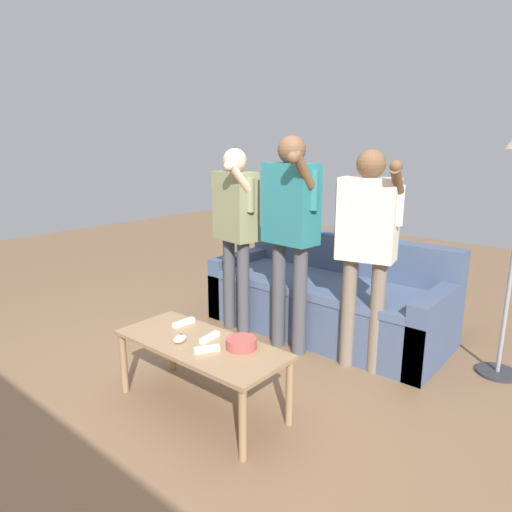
{
  "coord_description": "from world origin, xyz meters",
  "views": [
    {
      "loc": [
        2.09,
        -1.73,
        1.56
      ],
      "look_at": [
        0.22,
        0.5,
        0.85
      ],
      "focal_mm": 31.79,
      "sensor_mm": 36.0,
      "label": 1
    }
  ],
  "objects_px": {
    "player_left": "(235,220)",
    "player_center": "(290,220)",
    "game_remote_wand_spare": "(207,349)",
    "game_remote_wand_near": "(184,322)",
    "couch": "(328,299)",
    "snack_bowl": "(241,343)",
    "coffee_table": "(201,351)",
    "player_right": "(367,236)",
    "game_remote_nunchuk": "(180,339)",
    "game_remote_wand_far": "(210,337)"
  },
  "relations": [
    {
      "from": "game_remote_wand_spare",
      "to": "game_remote_wand_near",
      "type": "bearing_deg",
      "value": 155.87
    },
    {
      "from": "couch",
      "to": "player_right",
      "type": "bearing_deg",
      "value": -39.64
    },
    {
      "from": "player_center",
      "to": "game_remote_wand_spare",
      "type": "bearing_deg",
      "value": -79.48
    },
    {
      "from": "player_right",
      "to": "game_remote_wand_near",
      "type": "height_order",
      "value": "player_right"
    },
    {
      "from": "couch",
      "to": "player_center",
      "type": "bearing_deg",
      "value": -93.79
    },
    {
      "from": "player_right",
      "to": "game_remote_wand_far",
      "type": "relative_size",
      "value": 9.67
    },
    {
      "from": "game_remote_nunchuk",
      "to": "player_left",
      "type": "relative_size",
      "value": 0.06
    },
    {
      "from": "player_center",
      "to": "game_remote_wand_near",
      "type": "xyz_separation_m",
      "value": [
        -0.2,
        -0.88,
        -0.58
      ]
    },
    {
      "from": "player_left",
      "to": "player_center",
      "type": "height_order",
      "value": "player_center"
    },
    {
      "from": "player_left",
      "to": "player_center",
      "type": "relative_size",
      "value": 0.94
    },
    {
      "from": "coffee_table",
      "to": "game_remote_wand_near",
      "type": "bearing_deg",
      "value": 157.13
    },
    {
      "from": "player_left",
      "to": "game_remote_wand_spare",
      "type": "height_order",
      "value": "player_left"
    },
    {
      "from": "game_remote_wand_spare",
      "to": "player_right",
      "type": "bearing_deg",
      "value": 71.45
    },
    {
      "from": "game_remote_nunchuk",
      "to": "game_remote_wand_spare",
      "type": "bearing_deg",
      "value": 5.37
    },
    {
      "from": "player_center",
      "to": "game_remote_wand_far",
      "type": "distance_m",
      "value": 1.11
    },
    {
      "from": "snack_bowl",
      "to": "player_left",
      "type": "bearing_deg",
      "value": 133.95
    },
    {
      "from": "snack_bowl",
      "to": "game_remote_wand_near",
      "type": "relative_size",
      "value": 1.11
    },
    {
      "from": "game_remote_wand_near",
      "to": "game_remote_wand_far",
      "type": "xyz_separation_m",
      "value": [
        0.3,
        -0.06,
        0.0
      ]
    },
    {
      "from": "couch",
      "to": "coffee_table",
      "type": "distance_m",
      "value": 1.53
    },
    {
      "from": "couch",
      "to": "player_center",
      "type": "xyz_separation_m",
      "value": [
        -0.04,
        -0.53,
        0.74
      ]
    },
    {
      "from": "player_right",
      "to": "game_remote_wand_far",
      "type": "distance_m",
      "value": 1.24
    },
    {
      "from": "snack_bowl",
      "to": "game_remote_wand_spare",
      "type": "xyz_separation_m",
      "value": [
        -0.12,
        -0.16,
        -0.01
      ]
    },
    {
      "from": "couch",
      "to": "coffee_table",
      "type": "xyz_separation_m",
      "value": [
        0.04,
        -1.53,
        0.09
      ]
    },
    {
      "from": "coffee_table",
      "to": "player_left",
      "type": "relative_size",
      "value": 0.71
    },
    {
      "from": "coffee_table",
      "to": "player_center",
      "type": "xyz_separation_m",
      "value": [
        -0.08,
        1.0,
        0.65
      ]
    },
    {
      "from": "player_center",
      "to": "game_remote_wand_far",
      "type": "height_order",
      "value": "player_center"
    },
    {
      "from": "game_remote_wand_near",
      "to": "snack_bowl",
      "type": "bearing_deg",
      "value": -2.09
    },
    {
      "from": "couch",
      "to": "player_left",
      "type": "xyz_separation_m",
      "value": [
        -0.59,
        -0.53,
        0.68
      ]
    },
    {
      "from": "coffee_table",
      "to": "game_remote_wand_spare",
      "type": "relative_size",
      "value": 7.6
    },
    {
      "from": "couch",
      "to": "game_remote_nunchuk",
      "type": "relative_size",
      "value": 22.66
    },
    {
      "from": "snack_bowl",
      "to": "player_right",
      "type": "distance_m",
      "value": 1.14
    },
    {
      "from": "snack_bowl",
      "to": "game_remote_nunchuk",
      "type": "bearing_deg",
      "value": -151.28
    },
    {
      "from": "game_remote_wand_near",
      "to": "game_remote_wand_spare",
      "type": "bearing_deg",
      "value": -24.13
    },
    {
      "from": "game_remote_wand_far",
      "to": "player_right",
      "type": "bearing_deg",
      "value": 64.5
    },
    {
      "from": "coffee_table",
      "to": "player_right",
      "type": "bearing_deg",
      "value": 65.1
    },
    {
      "from": "player_left",
      "to": "player_center",
      "type": "xyz_separation_m",
      "value": [
        0.55,
        -0.0,
        0.06
      ]
    },
    {
      "from": "player_center",
      "to": "player_right",
      "type": "relative_size",
      "value": 1.06
    },
    {
      "from": "couch",
      "to": "snack_bowl",
      "type": "height_order",
      "value": "couch"
    },
    {
      "from": "snack_bowl",
      "to": "coffee_table",
      "type": "bearing_deg",
      "value": -157.33
    },
    {
      "from": "game_remote_wand_near",
      "to": "player_right",
      "type": "bearing_deg",
      "value": 50.82
    },
    {
      "from": "coffee_table",
      "to": "snack_bowl",
      "type": "distance_m",
      "value": 0.27
    },
    {
      "from": "game_remote_nunchuk",
      "to": "player_left",
      "type": "bearing_deg",
      "value": 116.63
    },
    {
      "from": "snack_bowl",
      "to": "player_left",
      "type": "xyz_separation_m",
      "value": [
        -0.87,
        0.9,
        0.51
      ]
    },
    {
      "from": "snack_bowl",
      "to": "player_center",
      "type": "distance_m",
      "value": 1.11
    },
    {
      "from": "snack_bowl",
      "to": "player_right",
      "type": "relative_size",
      "value": 0.12
    },
    {
      "from": "player_center",
      "to": "player_right",
      "type": "distance_m",
      "value": 0.59
    },
    {
      "from": "snack_bowl",
      "to": "game_remote_wand_far",
      "type": "relative_size",
      "value": 1.11
    },
    {
      "from": "coffee_table",
      "to": "player_left",
      "type": "bearing_deg",
      "value": 122.22
    },
    {
      "from": "player_left",
      "to": "game_remote_wand_spare",
      "type": "distance_m",
      "value": 1.4
    },
    {
      "from": "coffee_table",
      "to": "game_remote_wand_spare",
      "type": "bearing_deg",
      "value": -27.02
    }
  ]
}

